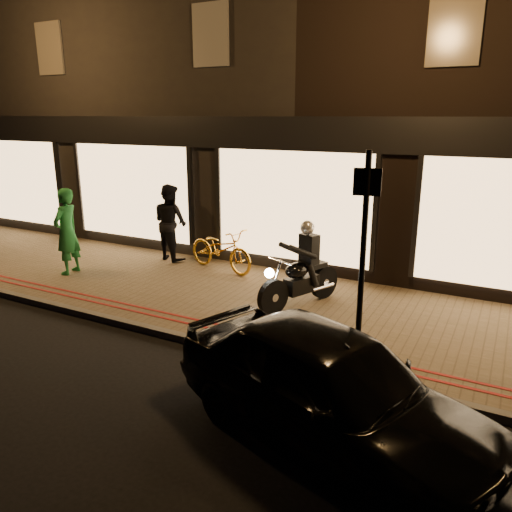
{
  "coord_description": "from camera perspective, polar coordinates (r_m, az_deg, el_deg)",
  "views": [
    {
      "loc": [
        4.34,
        -5.92,
        3.54
      ],
      "look_at": [
        0.33,
        1.66,
        1.1
      ],
      "focal_mm": 35.0,
      "sensor_mm": 36.0,
      "label": 1
    }
  ],
  "objects": [
    {
      "name": "ground",
      "position": [
        8.15,
        -7.64,
        -10.01
      ],
      "size": [
        90.0,
        90.0,
        0.0
      ],
      "primitive_type": "plane",
      "color": "black",
      "rests_on": "ground"
    },
    {
      "name": "sidewalk",
      "position": [
        9.68,
        -0.78,
        -5.19
      ],
      "size": [
        50.0,
        4.0,
        0.12
      ],
      "primitive_type": "cube",
      "color": "brown",
      "rests_on": "ground"
    },
    {
      "name": "kerb_stone",
      "position": [
        8.16,
        -7.45,
        -9.5
      ],
      "size": [
        50.0,
        0.14,
        0.12
      ],
      "primitive_type": "cube",
      "color": "#59544C",
      "rests_on": "ground"
    },
    {
      "name": "red_kerb_lines",
      "position": [
        8.51,
        -5.51,
        -7.87
      ],
      "size": [
        50.0,
        0.26,
        0.01
      ],
      "color": "maroon",
      "rests_on": "sidewalk"
    },
    {
      "name": "building_row",
      "position": [
        15.55,
        12.27,
        18.15
      ],
      "size": [
        48.0,
        10.11,
        8.5
      ],
      "color": "black",
      "rests_on": "ground"
    },
    {
      "name": "motorcycle",
      "position": [
        9.17,
        5.22,
        -2.0
      ],
      "size": [
        0.92,
        1.84,
        1.59
      ],
      "rotation": [
        0.0,
        0.0,
        -0.4
      ],
      "color": "black",
      "rests_on": "sidewalk"
    },
    {
      "name": "sign_post",
      "position": [
        6.67,
        12.13,
        0.38
      ],
      "size": [
        0.35,
        0.1,
        3.0
      ],
      "rotation": [
        0.0,
        0.0,
        0.2
      ],
      "color": "black",
      "rests_on": "sidewalk"
    },
    {
      "name": "bicycle_gold",
      "position": [
        11.27,
        -4.05,
        0.78
      ],
      "size": [
        1.97,
        1.08,
        0.98
      ],
      "primitive_type": "imported",
      "rotation": [
        0.0,
        0.0,
        1.33
      ],
      "color": "gold",
      "rests_on": "sidewalk"
    },
    {
      "name": "person_green",
      "position": [
        11.69,
        -20.83,
        2.63
      ],
      "size": [
        0.57,
        0.76,
        1.9
      ],
      "primitive_type": "imported",
      "rotation": [
        0.0,
        0.0,
        -1.4
      ],
      "color": "#207837",
      "rests_on": "sidewalk"
    },
    {
      "name": "person_dark",
      "position": [
        12.2,
        -9.75,
        3.83
      ],
      "size": [
        1.06,
        0.92,
        1.84
      ],
      "primitive_type": "imported",
      "rotation": [
        0.0,
        0.0,
        2.85
      ],
      "color": "black",
      "rests_on": "sidewalk"
    },
    {
      "name": "parked_car",
      "position": [
        5.68,
        8.44,
        -14.6
      ],
      "size": [
        4.27,
        2.86,
        1.35
      ],
      "primitive_type": "imported",
      "rotation": [
        0.0,
        0.0,
        1.22
      ],
      "color": "black",
      "rests_on": "ground"
    }
  ]
}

